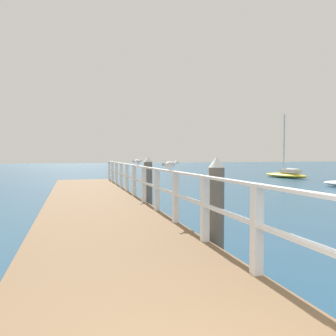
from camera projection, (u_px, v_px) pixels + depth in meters
pier_deck at (95, 208)px, 10.09m from camera, size 2.97×18.63×0.45m
pier_railing at (139, 179)px, 10.46m from camera, size 0.12×17.15×1.09m
dock_piling_near at (216, 208)px, 5.73m from camera, size 0.29×0.29×1.86m
dock_piling_far at (148, 183)px, 10.82m from camera, size 0.29×0.29×1.86m
seagull_foreground at (171, 164)px, 7.10m from camera, size 0.45×0.25×0.21m
seagull_background at (138, 161)px, 10.64m from camera, size 0.41×0.32×0.21m
boat_1 at (286, 174)px, 26.95m from camera, size 2.23×4.45×5.35m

